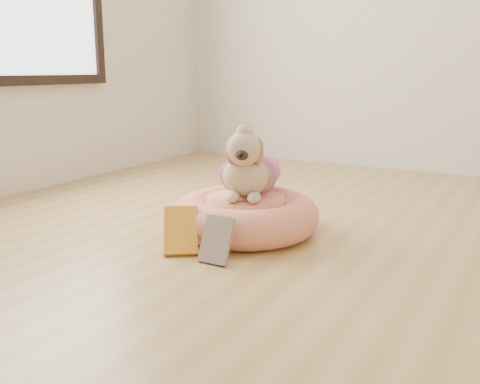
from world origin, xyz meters
The scene contains 5 objects.
floor centered at (0.00, 0.00, 0.00)m, with size 4.50×4.50×0.00m, color #B08449.
pet_bed centered at (-0.41, 0.28, 0.08)m, with size 0.67×0.67×0.17m.
dog centered at (-0.41, 0.32, 0.34)m, with size 0.32×0.46×0.34m, color brown, non-canonical shape.
book_yellow centered at (-0.51, -0.07, 0.09)m, with size 0.14×0.03×0.21m, color yellow.
book_white centered at (-0.33, -0.10, 0.09)m, with size 0.12×0.02×0.19m, color white.
Camera 1 is at (0.73, -1.78, 0.73)m, focal length 40.00 mm.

